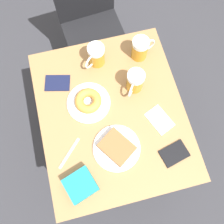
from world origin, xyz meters
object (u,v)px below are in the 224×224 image
beer_mug_center (140,48)px  fork (69,153)px  napkin_folded (160,120)px  blue_pouch (81,185)px  beer_mug_right (135,82)px  plate_with_donut (88,102)px  passport_near_edge (57,83)px  chair (89,15)px  beer_mug_left (96,55)px  passport_far_edge (174,154)px  plate_with_cake (117,148)px

beer_mug_center → fork: beer_mug_center is taller
napkin_folded → blue_pouch: blue_pouch is taller
beer_mug_right → napkin_folded: 0.22m
plate_with_donut → passport_near_edge: bearing=132.2°
beer_mug_right → passport_near_edge: bearing=162.8°
chair → fork: (-0.28, -0.92, 0.21)m
passport_near_edge → chair: bearing=63.6°
plate_with_donut → beer_mug_center: (0.32, 0.20, 0.04)m
beer_mug_left → beer_mug_right: 0.24m
chair → beer_mug_center: bearing=-75.1°
chair → blue_pouch: bearing=-108.9°
beer_mug_right → napkin_folded: (0.07, -0.20, -0.06)m
beer_mug_right → passport_far_edge: beer_mug_right is taller
napkin_folded → passport_far_edge: (0.02, -0.17, 0.00)m
blue_pouch → beer_mug_left: bearing=70.5°
fork → passport_near_edge: size_ratio=0.86×
beer_mug_center → napkin_folded: (-0.00, -0.37, -0.06)m
napkin_folded → blue_pouch: (-0.43, -0.21, 0.03)m
chair → fork: bearing=-112.5°
chair → fork: size_ratio=7.67×
beer_mug_center → passport_near_edge: (-0.45, -0.06, -0.06)m
plate_with_donut → napkin_folded: size_ratio=1.39×
beer_mug_left → napkin_folded: (0.22, -0.39, -0.06)m
napkin_folded → fork: size_ratio=1.26×
plate_with_cake → chair: bearing=86.3°
plate_with_donut → passport_far_edge: bearing=-46.0°
passport_near_edge → plate_with_donut: bearing=-47.8°
blue_pouch → plate_with_cake: bearing=32.2°
chair → blue_pouch: 1.13m
passport_near_edge → beer_mug_left: bearing=17.7°
fork → passport_far_edge: (0.48, -0.12, 0.00)m
passport_near_edge → blue_pouch: bearing=-88.5°
fork → passport_near_edge: bearing=88.3°
beer_mug_right → passport_near_edge: size_ratio=0.89×
beer_mug_left → blue_pouch: 0.63m
beer_mug_center → beer_mug_right: 0.19m
plate_with_donut → beer_mug_center: 0.38m
napkin_folded → beer_mug_left: bearing=120.1°
fork → passport_far_edge: bearing=-14.4°
napkin_folded → beer_mug_right: bearing=110.2°
plate_with_donut → napkin_folded: plate_with_donut is taller
plate_with_donut → passport_far_edge: 0.48m
chair → passport_near_edge: 0.65m
passport_near_edge → beer_mug_right: bearing=-17.2°
beer_mug_center → passport_far_edge: 0.55m
plate_with_cake → napkin_folded: plate_with_cake is taller
chair → plate_with_cake: chair is taller
napkin_folded → blue_pouch: bearing=-154.6°
napkin_folded → fork: bearing=-173.6°
chair → passport_near_edge: bearing=-121.7°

